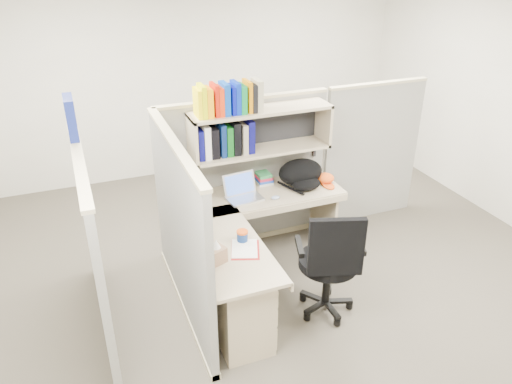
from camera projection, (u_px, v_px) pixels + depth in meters
name	position (u px, v px, depth m)	size (l,w,h in m)	color
ground	(277.00, 286.00, 4.83)	(6.00, 6.00, 0.00)	#39352C
room_shell	(281.00, 127.00, 4.09)	(6.00, 6.00, 6.00)	beige
cubicle	(224.00, 189.00, 4.67)	(3.79, 1.84, 1.95)	slate
desk	(248.00, 275.00, 4.26)	(1.74, 1.75, 0.73)	tan
laptop	(244.00, 188.00, 4.82)	(0.34, 0.34, 0.24)	silver
backpack	(303.00, 175.00, 5.05)	(0.47, 0.36, 0.28)	black
orange_cap	(325.00, 178.00, 5.19)	(0.18, 0.21, 0.10)	#D84B12
snack_canister	(242.00, 236.00, 4.18)	(0.10, 0.10, 0.10)	navy
tissue_box	(216.00, 250.00, 3.89)	(0.13, 0.13, 0.20)	#957154
mouse	(276.00, 197.00, 4.87)	(0.09, 0.06, 0.03)	#8D9FC8
paper_cup	(243.00, 184.00, 5.05)	(0.08, 0.08, 0.11)	white
book_stack	(263.00, 177.00, 5.19)	(0.16, 0.22, 0.11)	gray
loose_paper	(244.00, 248.00, 4.09)	(0.21, 0.28, 0.00)	silver
task_chair	(328.00, 279.00, 4.30)	(0.62, 0.58, 1.08)	black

